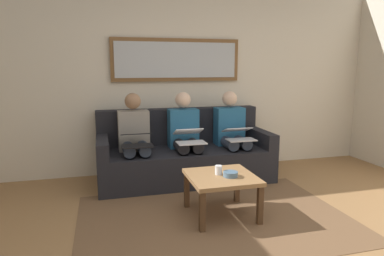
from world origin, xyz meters
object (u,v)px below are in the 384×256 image
Objects in this scene: laptop_black at (137,139)px; person_right at (135,137)px; framed_mirror at (177,60)px; person_left at (232,132)px; coffee_table at (221,181)px; cup at (219,170)px; couch at (184,155)px; person_middle at (185,134)px; laptop_silver at (239,134)px; laptop_white at (190,136)px; bowl at (231,174)px.

person_right is at bearing -90.00° from laptop_black.
framed_mirror reaches higher than person_left.
coffee_table is 0.11m from cup.
framed_mirror reaches higher than cup.
person_left is at bearing 173.87° from couch.
laptop_black is (0.70, -0.87, 0.17)m from cup.
person_left is 0.64m from person_middle.
coffee_table is 1.10m from laptop_silver.
coffee_table is at bearing 124.38° from cup.
laptop_white is (0.09, -0.92, 0.27)m from coffee_table.
coffee_table is 1.73× the size of laptop_white.
person_left is 0.24m from laptop_silver.
person_middle is at bearing 180.00° from person_right.
cup is at bearing -55.62° from coffee_table.
laptop_silver is (-0.64, 0.31, 0.31)m from couch.
laptop_black is (0.64, 0.70, -0.92)m from framed_mirror.
framed_mirror is 1.15m from laptop_white.
laptop_black is (0.64, 0.02, 0.00)m from laptop_white.
laptop_black is at bearing 26.29° from couch.
person_left is 3.06× the size of laptop_white.
couch is at bearing -86.89° from cup.
bowl is at bearing 95.24° from framed_mirror.
laptop_white is 0.33× the size of person_right.
coffee_table is (-0.09, 1.61, -1.19)m from framed_mirror.
laptop_white reaches higher than coffee_table.
person_middle reaches higher than bowl.
person_middle is 1.00× the size of person_right.
framed_mirror is 2.00m from coffee_table.
person_left is (-0.64, 0.46, -0.94)m from framed_mirror.
laptop_black is (0.73, -0.90, 0.27)m from coffee_table.
cup is at bearing -46.95° from bowl.
person_left reaches higher than coffee_table.
laptop_white is at bearing -84.67° from coffee_table.
couch is at bearing -173.87° from person_right.
person_middle is (0.00, 0.46, -0.94)m from framed_mirror.
framed_mirror reaches higher than laptop_black.
laptop_black is at bearing 10.94° from person_left.
laptop_black is (1.28, 0.25, 0.02)m from person_left.
framed_mirror is 19.64× the size of cup.
coffee_table is 7.15× the size of cup.
framed_mirror reaches higher than laptop_silver.
framed_mirror reaches higher than laptop_white.
person_middle is (0.64, 0.00, 0.00)m from person_left.
bowl is 0.38× the size of laptop_white.
couch reaches higher than laptop_silver.
laptop_white is at bearing 160.11° from person_right.
coffee_table is at bearing 64.24° from person_left.
laptop_silver is at bearing -123.34° from cup.
bowl is (-0.15, 1.67, -1.11)m from framed_mirror.
person_right is at bearing -56.82° from bowl.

